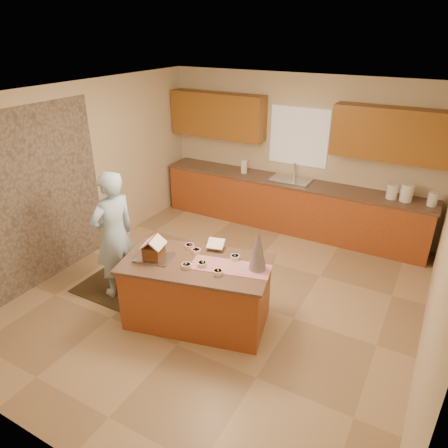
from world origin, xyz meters
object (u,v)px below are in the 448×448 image
Objects in this scene: tinsel_tree at (258,249)px; boy at (114,235)px; gingerbread_house at (154,249)px; island_base at (197,293)px.

boy is at bearing -174.41° from tinsel_tree.
gingerbread_house is at bearing 90.20° from boy.
island_base is 1.39m from boy.
boy reaches higher than gingerbread_house.
island_base is 1.02m from tinsel_tree.
island_base is at bearing -162.70° from tinsel_tree.
tinsel_tree is 1.26m from gingerbread_house.
island_base is 5.35× the size of gingerbread_house.
tinsel_tree is (0.70, 0.22, 0.71)m from island_base.
boy reaches higher than island_base.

